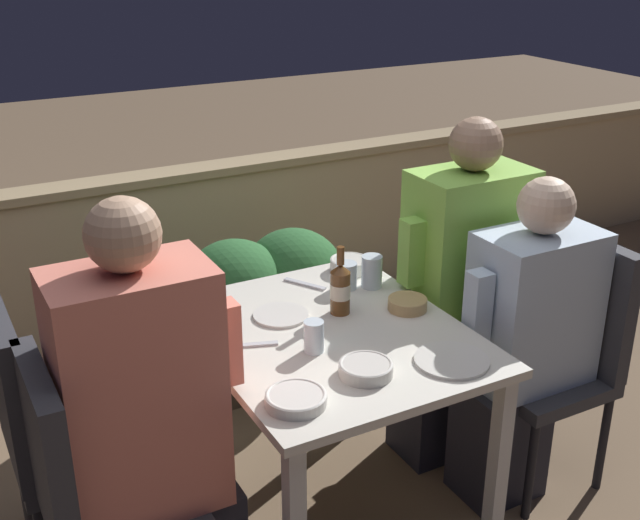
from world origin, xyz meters
TOP-DOWN VIEW (x-y plane):
  - ground_plane at (0.00, 0.00)m, footprint 16.00×16.00m
  - parapet_wall at (0.00, 1.71)m, footprint 9.00×0.18m
  - dining_table at (0.00, 0.00)m, footprint 0.81×0.98m
  - planter_hedge at (0.06, 0.96)m, footprint 1.03×0.47m
  - chair_left_near at (-0.84, -0.16)m, footprint 0.41×0.40m
  - person_coral_top at (-0.64, -0.16)m, footprint 0.49×0.26m
  - chair_left_far at (-0.87, 0.20)m, footprint 0.41×0.40m
  - chair_right_near at (0.87, -0.16)m, footprint 0.41×0.40m
  - person_blue_shirt at (0.67, -0.16)m, footprint 0.49×0.26m
  - chair_right_far at (0.82, 0.15)m, footprint 0.41×0.40m
  - person_green_blouse at (0.63, 0.15)m, footprint 0.50×0.26m
  - beer_bottle at (0.09, 0.10)m, footprint 0.07×0.07m
  - plate_0 at (0.22, -0.34)m, footprint 0.22×0.22m
  - plate_1 at (-0.09, 0.17)m, footprint 0.19×0.19m
  - bowl_0 at (0.30, 0.02)m, footprint 0.13×0.13m
  - bowl_1 at (0.30, 0.39)m, footprint 0.14×0.14m
  - bowl_2 at (-0.04, -0.28)m, footprint 0.16×0.16m
  - bowl_3 at (-0.29, -0.32)m, footprint 0.17×0.17m
  - glass_cup_0 at (-0.11, -0.09)m, footprint 0.06×0.06m
  - glass_cup_1 at (0.29, 0.23)m, footprint 0.07×0.07m
  - glass_cup_2 at (0.21, 0.26)m, footprint 0.08×0.08m
  - fork_0 at (-0.29, 0.23)m, footprint 0.16×0.08m
  - fork_1 at (0.09, 0.35)m, footprint 0.10×0.16m
  - fork_2 at (-0.27, 0.03)m, footprint 0.17×0.07m

SIDE VIEW (x-z plane):
  - ground_plane at x=0.00m, z-range 0.00..0.00m
  - planter_hedge at x=0.06m, z-range 0.04..0.73m
  - parapet_wall at x=0.00m, z-range 0.01..0.82m
  - chair_left_near at x=-0.84m, z-range 0.09..1.01m
  - chair_left_far at x=-0.87m, z-range 0.09..1.01m
  - chair_right_near at x=0.87m, z-range 0.09..1.01m
  - chair_right_far at x=0.82m, z-range 0.09..1.01m
  - person_blue_shirt at x=0.67m, z-range 0.00..1.19m
  - dining_table at x=0.00m, z-range 0.27..1.00m
  - person_green_blouse at x=0.63m, z-range 0.00..1.33m
  - person_coral_top at x=-0.64m, z-range 0.00..1.34m
  - fork_0 at x=-0.29m, z-range 0.73..0.74m
  - fork_1 at x=0.09m, z-range 0.73..0.74m
  - fork_2 at x=-0.27m, z-range 0.73..0.74m
  - plate_0 at x=0.22m, z-range 0.73..0.74m
  - plate_1 at x=-0.09m, z-range 0.73..0.74m
  - bowl_3 at x=-0.29m, z-range 0.74..0.77m
  - bowl_2 at x=-0.04m, z-range 0.74..0.78m
  - bowl_0 at x=0.30m, z-range 0.74..0.78m
  - bowl_1 at x=0.30m, z-range 0.74..0.79m
  - glass_cup_2 at x=0.21m, z-range 0.73..0.83m
  - glass_cup_0 at x=-0.11m, z-range 0.73..0.84m
  - glass_cup_1 at x=0.29m, z-range 0.73..0.85m
  - beer_bottle at x=0.09m, z-range 0.71..0.94m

